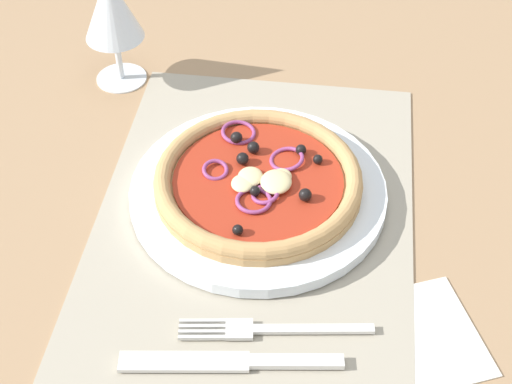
# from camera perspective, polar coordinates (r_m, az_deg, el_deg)

# --- Properties ---
(ground_plane) EXTENTS (1.90, 1.40, 0.02)m
(ground_plane) POSITION_cam_1_polar(r_m,az_deg,el_deg) (0.83, -0.07, -2.33)
(ground_plane) COLOR #9E7A56
(placemat) EXTENTS (0.47, 0.33, 0.00)m
(placemat) POSITION_cam_1_polar(r_m,az_deg,el_deg) (0.82, -0.07, -1.66)
(placemat) COLOR #A39984
(placemat) RESTS_ON ground_plane
(plate) EXTENTS (0.28, 0.28, 0.01)m
(plate) POSITION_cam_1_polar(r_m,az_deg,el_deg) (0.83, 0.31, -0.03)
(plate) COLOR white
(plate) RESTS_ON placemat
(pizza) EXTENTS (0.22, 0.22, 0.03)m
(pizza) POSITION_cam_1_polar(r_m,az_deg,el_deg) (0.81, 0.32, 0.88)
(pizza) COLOR tan
(pizza) RESTS_ON plate
(fork) EXTENTS (0.04, 0.18, 0.00)m
(fork) POSITION_cam_1_polar(r_m,az_deg,el_deg) (0.72, 0.67, -10.10)
(fork) COLOR silver
(fork) RESTS_ON placemat
(knife) EXTENTS (0.04, 0.20, 0.01)m
(knife) POSITION_cam_1_polar(r_m,az_deg,el_deg) (0.70, -2.03, -12.42)
(knife) COLOR silver
(knife) RESTS_ON placemat
(wine_glass) EXTENTS (0.07, 0.07, 0.15)m
(wine_glass) POSITION_cam_1_polar(r_m,az_deg,el_deg) (0.96, -10.63, 13.07)
(wine_glass) COLOR silver
(wine_glass) RESTS_ON ground_plane
(napkin) EXTENTS (0.15, 0.14, 0.00)m
(napkin) POSITION_cam_1_polar(r_m,az_deg,el_deg) (0.74, 12.09, -10.35)
(napkin) COLOR silver
(napkin) RESTS_ON ground_plane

